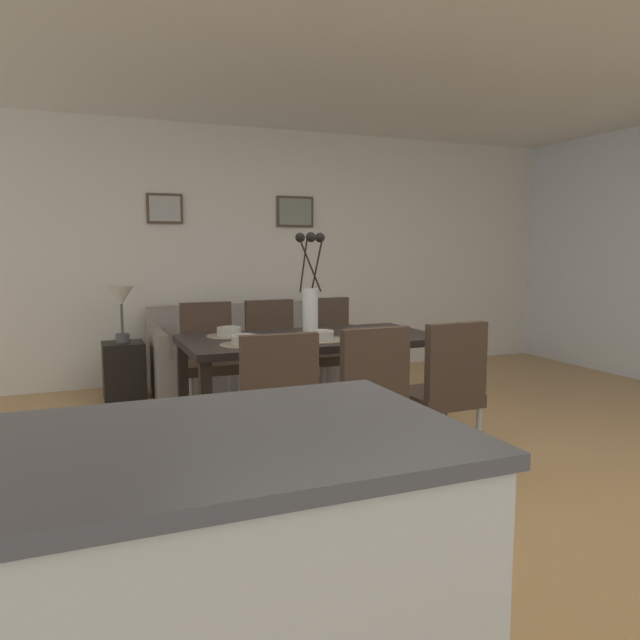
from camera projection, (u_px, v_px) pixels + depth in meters
ground_plane at (412, 479)px, 3.59m from camera, size 9.00×9.00×0.00m
back_wall_panel at (255, 254)px, 6.42m from camera, size 9.00×0.10×2.60m
ceiling_panel at (385, 35)px, 3.65m from camera, size 9.00×7.20×0.08m
dining_table at (310, 347)px, 4.33m from camera, size 1.80×0.93×0.74m
dining_chair_near_left at (274, 405)px, 3.32m from camera, size 0.46×0.46×0.92m
dining_chair_near_right at (209, 353)px, 4.93m from camera, size 0.45×0.45×0.92m
dining_chair_far_left at (366, 394)px, 3.56m from camera, size 0.45×0.45×0.92m
dining_chair_far_right at (273, 349)px, 5.15m from camera, size 0.46×0.46×0.92m
dining_chair_mid_left at (444, 386)px, 3.78m from camera, size 0.46×0.46×0.92m
dining_chair_mid_right at (332, 345)px, 5.36m from camera, size 0.45×0.45×0.92m
centerpiece_vase at (310, 297)px, 4.29m from camera, size 0.21×0.23×0.73m
placemat_near_left at (245, 345)px, 3.92m from camera, size 0.32×0.32×0.01m
bowl_near_left at (244, 339)px, 3.92m from camera, size 0.17×0.17×0.07m
placemat_near_right at (229, 336)px, 4.31m from camera, size 0.32×0.32×0.01m
bowl_near_right at (229, 331)px, 4.30m from camera, size 0.17×0.17×0.07m
placemat_far_left at (321, 340)px, 4.13m from camera, size 0.32×0.32×0.01m
bowl_far_left at (321, 335)px, 4.12m from camera, size 0.17×0.17×0.07m
sofa at (250, 359)px, 5.95m from camera, size 1.88×0.84×0.80m
side_table at (124, 371)px, 5.47m from camera, size 0.36×0.36×0.52m
table_lamp at (121, 301)px, 5.40m from camera, size 0.22×0.22×0.51m
kitchen_island at (232, 607)px, 1.54m from camera, size 1.16×0.81×0.92m
framed_picture_left at (165, 209)px, 5.95m from camera, size 0.35×0.03×0.30m
framed_picture_center at (295, 212)px, 6.47m from camera, size 0.41×0.03×0.33m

